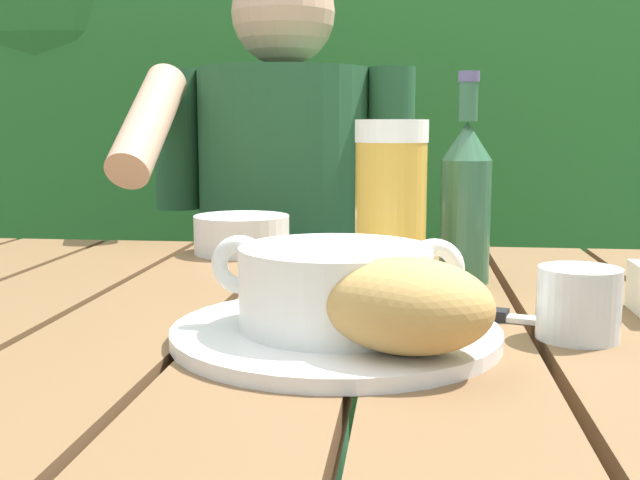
{
  "coord_description": "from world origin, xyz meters",
  "views": [
    {
      "loc": [
        0.11,
        -0.67,
        0.92
      ],
      "look_at": [
        0.02,
        0.06,
        0.81
      ],
      "focal_mm": 43.44,
      "sensor_mm": 36.0,
      "label": 1
    }
  ],
  "objects_px": {
    "beer_bottle": "(466,198)",
    "diner_bowl": "(242,234)",
    "chair_near_diner": "(297,334)",
    "water_glass_small": "(579,303)",
    "beer_glass": "(391,206)",
    "table_knife": "(504,316)",
    "serving_plate": "(336,333)",
    "person_eating": "(280,232)",
    "bread_roll": "(407,305)",
    "soup_bowl": "(336,284)"
  },
  "relations": [
    {
      "from": "bread_roll",
      "to": "table_knife",
      "type": "xyz_separation_m",
      "value": [
        0.09,
        0.15,
        -0.04
      ]
    },
    {
      "from": "soup_bowl",
      "to": "water_glass_small",
      "type": "height_order",
      "value": "soup_bowl"
    },
    {
      "from": "table_knife",
      "to": "diner_bowl",
      "type": "relative_size",
      "value": 1.18
    },
    {
      "from": "chair_near_diner",
      "to": "table_knife",
      "type": "bearing_deg",
      "value": -69.95
    },
    {
      "from": "diner_bowl",
      "to": "water_glass_small",
      "type": "bearing_deg",
      "value": -47.03
    },
    {
      "from": "person_eating",
      "to": "beer_bottle",
      "type": "xyz_separation_m",
      "value": [
        0.3,
        -0.51,
        0.11
      ]
    },
    {
      "from": "table_knife",
      "to": "serving_plate",
      "type": "bearing_deg",
      "value": -151.02
    },
    {
      "from": "bread_roll",
      "to": "diner_bowl",
      "type": "relative_size",
      "value": 1.11
    },
    {
      "from": "serving_plate",
      "to": "beer_glass",
      "type": "xyz_separation_m",
      "value": [
        0.04,
        0.2,
        0.09
      ]
    },
    {
      "from": "person_eating",
      "to": "chair_near_diner",
      "type": "bearing_deg",
      "value": 89.19
    },
    {
      "from": "bread_roll",
      "to": "diner_bowl",
      "type": "height_order",
      "value": "bread_roll"
    },
    {
      "from": "soup_bowl",
      "to": "bread_roll",
      "type": "relative_size",
      "value": 1.41
    },
    {
      "from": "serving_plate",
      "to": "water_glass_small",
      "type": "distance_m",
      "value": 0.21
    },
    {
      "from": "beer_bottle",
      "to": "diner_bowl",
      "type": "bearing_deg",
      "value": 149.86
    },
    {
      "from": "chair_near_diner",
      "to": "diner_bowl",
      "type": "relative_size",
      "value": 7.23
    },
    {
      "from": "serving_plate",
      "to": "table_knife",
      "type": "height_order",
      "value": "serving_plate"
    },
    {
      "from": "beer_bottle",
      "to": "water_glass_small",
      "type": "bearing_deg",
      "value": -71.1
    },
    {
      "from": "beer_bottle",
      "to": "table_knife",
      "type": "distance_m",
      "value": 0.2
    },
    {
      "from": "serving_plate",
      "to": "beer_bottle",
      "type": "relative_size",
      "value": 1.16
    },
    {
      "from": "chair_near_diner",
      "to": "beer_bottle",
      "type": "relative_size",
      "value": 4.08
    },
    {
      "from": "chair_near_diner",
      "to": "beer_glass",
      "type": "xyz_separation_m",
      "value": [
        0.22,
        -0.77,
        0.36
      ]
    },
    {
      "from": "diner_bowl",
      "to": "beer_glass",
      "type": "bearing_deg",
      "value": -46.88
    },
    {
      "from": "chair_near_diner",
      "to": "bread_roll",
      "type": "distance_m",
      "value": 1.11
    },
    {
      "from": "soup_bowl",
      "to": "beer_glass",
      "type": "xyz_separation_m",
      "value": [
        0.04,
        0.2,
        0.05
      ]
    },
    {
      "from": "beer_glass",
      "to": "beer_bottle",
      "type": "xyz_separation_m",
      "value": [
        0.08,
        0.06,
        0.0
      ]
    },
    {
      "from": "soup_bowl",
      "to": "table_knife",
      "type": "height_order",
      "value": "soup_bowl"
    },
    {
      "from": "chair_near_diner",
      "to": "person_eating",
      "type": "relative_size",
      "value": 0.79
    },
    {
      "from": "person_eating",
      "to": "diner_bowl",
      "type": "xyz_separation_m",
      "value": [
        0.0,
        -0.34,
        0.04
      ]
    },
    {
      "from": "beer_glass",
      "to": "water_glass_small",
      "type": "distance_m",
      "value": 0.25
    },
    {
      "from": "water_glass_small",
      "to": "diner_bowl",
      "type": "distance_m",
      "value": 0.56
    },
    {
      "from": "person_eating",
      "to": "soup_bowl",
      "type": "height_order",
      "value": "person_eating"
    },
    {
      "from": "person_eating",
      "to": "table_knife",
      "type": "xyz_separation_m",
      "value": [
        0.33,
        -0.69,
        0.02
      ]
    },
    {
      "from": "serving_plate",
      "to": "table_knife",
      "type": "relative_size",
      "value": 1.73
    },
    {
      "from": "person_eating",
      "to": "beer_bottle",
      "type": "distance_m",
      "value": 0.6
    },
    {
      "from": "water_glass_small",
      "to": "person_eating",
      "type": "bearing_deg",
      "value": 117.17
    },
    {
      "from": "soup_bowl",
      "to": "beer_bottle",
      "type": "bearing_deg",
      "value": 64.75
    },
    {
      "from": "chair_near_diner",
      "to": "serving_plate",
      "type": "xyz_separation_m",
      "value": [
        0.18,
        -0.97,
        0.27
      ]
    },
    {
      "from": "bread_roll",
      "to": "water_glass_small",
      "type": "relative_size",
      "value": 2.16
    },
    {
      "from": "chair_near_diner",
      "to": "water_glass_small",
      "type": "height_order",
      "value": "chair_near_diner"
    },
    {
      "from": "beer_bottle",
      "to": "soup_bowl",
      "type": "bearing_deg",
      "value": -115.25
    },
    {
      "from": "soup_bowl",
      "to": "water_glass_small",
      "type": "distance_m",
      "value": 0.21
    },
    {
      "from": "serving_plate",
      "to": "beer_glass",
      "type": "distance_m",
      "value": 0.23
    },
    {
      "from": "water_glass_small",
      "to": "diner_bowl",
      "type": "height_order",
      "value": "water_glass_small"
    },
    {
      "from": "beer_bottle",
      "to": "table_knife",
      "type": "xyz_separation_m",
      "value": [
        0.03,
        -0.18,
        -0.09
      ]
    },
    {
      "from": "beer_bottle",
      "to": "diner_bowl",
      "type": "distance_m",
      "value": 0.35
    },
    {
      "from": "beer_glass",
      "to": "table_knife",
      "type": "distance_m",
      "value": 0.19
    },
    {
      "from": "person_eating",
      "to": "bread_roll",
      "type": "relative_size",
      "value": 8.21
    },
    {
      "from": "beer_bottle",
      "to": "table_knife",
      "type": "height_order",
      "value": "beer_bottle"
    },
    {
      "from": "beer_glass",
      "to": "water_glass_small",
      "type": "bearing_deg",
      "value": -47.22
    },
    {
      "from": "person_eating",
      "to": "beer_glass",
      "type": "height_order",
      "value": "person_eating"
    }
  ]
}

